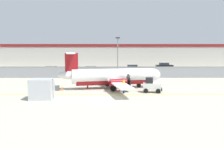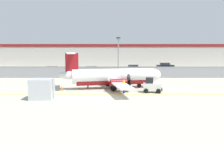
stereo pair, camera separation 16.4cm
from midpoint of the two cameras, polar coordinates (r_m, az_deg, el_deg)
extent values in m
plane|color=#B2AD99|center=(27.86, -0.51, -5.35)|extent=(140.00, 140.00, 0.00)
cube|color=yellow|center=(29.82, -0.49, -4.57)|extent=(84.00, 0.20, 0.01)
cube|color=gray|center=(45.52, -0.44, 0.46)|extent=(98.00, 0.04, 2.00)
cylinder|color=slate|center=(45.43, -0.45, 1.77)|extent=(98.00, 0.10, 0.10)
cube|color=#38383A|center=(57.06, -0.42, 0.69)|extent=(98.00, 17.00, 0.12)
cube|color=beige|center=(75.32, -0.41, 4.47)|extent=(91.00, 8.00, 6.50)
cube|color=maroon|center=(71.29, -0.41, 6.66)|extent=(91.00, 0.20, 0.80)
cylinder|color=white|center=(33.91, -0.13, -0.27)|extent=(11.01, 3.97, 1.90)
ellipsoid|color=white|center=(35.48, 8.93, -0.06)|extent=(2.81, 2.26, 1.80)
ellipsoid|color=white|center=(33.24, -9.81, -0.15)|extent=(3.20, 1.62, 1.05)
cylinder|color=maroon|center=(33.98, -0.13, -1.14)|extent=(9.84, 3.34, 1.48)
cube|color=white|center=(34.00, 0.04, -1.22)|extent=(4.68, 16.01, 0.18)
cylinder|color=maroon|center=(36.57, -0.47, -0.69)|extent=(2.33, 1.31, 0.90)
cone|color=black|center=(36.81, 1.28, -0.65)|extent=(0.53, 0.52, 0.44)
cylinder|color=#262626|center=(36.84, 1.51, -0.64)|extent=(0.45, 2.07, 2.10)
cylinder|color=maroon|center=(31.53, 1.34, -1.81)|extent=(2.33, 1.31, 0.90)
cone|color=black|center=(31.80, 3.36, -1.75)|extent=(0.53, 0.52, 0.44)
cylinder|color=#262626|center=(31.84, 3.62, -1.74)|extent=(0.45, 2.07, 2.10)
cube|color=maroon|center=(33.13, -9.37, 2.19)|extent=(1.70, 0.51, 3.10)
cube|color=white|center=(33.05, -9.66, 4.86)|extent=(2.01, 4.92, 0.14)
cylinder|color=#59595B|center=(34.99, 6.02, -1.69)|extent=(0.16, 0.16, 0.97)
cylinder|color=black|center=(35.06, 6.02, -2.48)|extent=(0.63, 0.33, 0.60)
cylinder|color=#59595B|center=(36.13, -1.29, -1.34)|extent=(0.16, 0.16, 0.90)
cylinder|color=black|center=(36.19, -1.29, -2.04)|extent=(0.79, 0.36, 0.76)
cylinder|color=#59595B|center=(31.83, 0.13, -2.37)|extent=(0.16, 0.16, 0.90)
cylinder|color=black|center=(31.90, 0.13, -3.17)|extent=(0.79, 0.36, 0.76)
cube|color=silver|center=(31.39, 8.99, -2.75)|extent=(2.34, 1.42, 0.90)
cube|color=black|center=(31.28, 8.37, -1.30)|extent=(1.04, 1.13, 0.70)
cube|color=black|center=(31.47, 11.07, -3.32)|extent=(0.33, 1.11, 0.30)
cylinder|color=black|center=(32.07, 10.30, -3.40)|extent=(0.58, 0.26, 0.56)
cylinder|color=black|center=(30.89, 10.38, -3.77)|extent=(0.58, 0.26, 0.56)
cylinder|color=black|center=(32.06, 7.62, -3.36)|extent=(0.58, 0.26, 0.56)
cylinder|color=black|center=(30.87, 7.59, -3.73)|extent=(0.58, 0.26, 0.56)
cylinder|color=#191E4C|center=(30.62, 2.59, -3.49)|extent=(0.21, 0.21, 0.85)
cylinder|color=#191E4C|center=(30.43, 2.47, -3.55)|extent=(0.21, 0.21, 0.85)
cylinder|color=yellow|center=(30.41, 2.54, -2.17)|extent=(0.44, 0.44, 0.60)
cylinder|color=yellow|center=(30.61, 2.67, -2.06)|extent=(0.13, 0.13, 0.55)
cylinder|color=yellow|center=(30.20, 2.40, -2.17)|extent=(0.13, 0.13, 0.55)
sphere|color=tan|center=(30.35, 2.54, -1.35)|extent=(0.22, 0.22, 0.22)
cube|color=#B7BCC1|center=(28.03, -15.92, -3.24)|extent=(2.42, 2.03, 2.20)
cube|color=#333338|center=(28.03, -15.92, -3.24)|extent=(2.44, 0.11, 2.20)
cube|color=orange|center=(33.30, -11.59, -3.53)|extent=(0.36, 0.36, 0.04)
cone|color=orange|center=(33.24, -11.61, -2.98)|extent=(0.28, 0.28, 0.60)
cylinder|color=white|center=(33.23, -11.61, -2.85)|extent=(0.17, 0.17, 0.08)
cube|color=orange|center=(34.54, -5.74, -3.08)|extent=(0.36, 0.36, 0.04)
cone|color=orange|center=(34.49, -5.74, -2.55)|extent=(0.28, 0.28, 0.60)
cylinder|color=white|center=(34.48, -5.74, -2.42)|extent=(0.17, 0.17, 0.08)
cube|color=silver|center=(52.74, -13.79, 0.79)|extent=(4.24, 1.79, 0.80)
cube|color=#262D38|center=(52.72, -13.97, 1.52)|extent=(2.23, 1.61, 0.56)
cylinder|color=black|center=(53.30, -12.08, 0.54)|extent=(0.60, 0.21, 0.60)
cylinder|color=black|center=(51.56, -12.53, 0.34)|extent=(0.60, 0.21, 0.60)
cylinder|color=black|center=(54.00, -14.98, 0.54)|extent=(0.60, 0.21, 0.60)
cylinder|color=black|center=(52.28, -15.52, 0.34)|extent=(0.60, 0.21, 0.60)
cube|color=red|center=(51.60, -5.17, 0.83)|extent=(4.37, 2.18, 0.80)
cube|color=#262D38|center=(51.54, -5.01, 1.58)|extent=(2.37, 1.80, 0.56)
cylinder|color=black|center=(50.71, -6.71, 0.35)|extent=(0.62, 0.27, 0.60)
cylinder|color=black|center=(52.50, -6.72, 0.55)|extent=(0.62, 0.27, 0.60)
cylinder|color=black|center=(50.80, -3.55, 0.39)|extent=(0.62, 0.27, 0.60)
cylinder|color=black|center=(52.58, -3.67, 0.59)|extent=(0.62, 0.27, 0.60)
cube|color=gray|center=(55.94, 4.43, 1.26)|extent=(4.27, 1.88, 0.80)
cube|color=#262D38|center=(55.89, 4.59, 1.95)|extent=(2.26, 1.65, 0.56)
cylinder|color=black|center=(55.03, 3.01, 0.85)|extent=(0.61, 0.23, 0.60)
cylinder|color=black|center=(56.82, 2.98, 1.02)|extent=(0.61, 0.23, 0.60)
cylinder|color=black|center=(55.15, 5.92, 0.83)|extent=(0.61, 0.23, 0.60)
cylinder|color=black|center=(56.94, 5.80, 1.01)|extent=(0.61, 0.23, 0.60)
cube|color=black|center=(64.55, 11.82, 1.81)|extent=(4.30, 1.97, 0.80)
cube|color=#262D38|center=(64.46, 11.71, 2.41)|extent=(2.30, 1.70, 0.56)
cylinder|color=black|center=(65.83, 12.78, 1.59)|extent=(0.61, 0.24, 0.60)
cylinder|color=black|center=(64.11, 13.24, 1.46)|extent=(0.61, 0.24, 0.60)
cylinder|color=black|center=(65.07, 10.42, 1.59)|extent=(0.61, 0.24, 0.60)
cylinder|color=black|center=(63.34, 10.82, 1.46)|extent=(0.61, 0.24, 0.60)
cylinder|color=slate|center=(41.78, 1.20, 3.37)|extent=(0.16, 0.16, 7.00)
cube|color=#333333|center=(41.76, 1.21, 8.38)|extent=(0.70, 0.30, 0.24)
camera|label=1|loc=(0.08, -90.13, -0.01)|focal=40.00mm
camera|label=2|loc=(0.08, 89.87, 0.01)|focal=40.00mm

